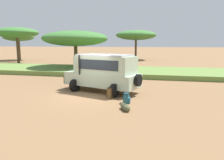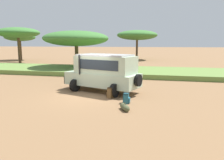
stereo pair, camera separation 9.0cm
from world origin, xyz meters
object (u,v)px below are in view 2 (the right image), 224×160
Objects in this scene: acacia_tree_left_mid at (18,33)px; acacia_tree_right_mid at (137,35)px; acacia_tree_centre_back at (76,39)px; duffel_bag_low_black_case at (125,107)px; backpack_cluster_center at (126,98)px; safari_vehicle at (104,72)px; backpack_beside_front_wheel at (111,93)px; acacia_tree_far_left at (20,37)px.

acacia_tree_right_mid reaches higher than acacia_tree_left_mid.
duffel_bag_low_black_case is at bearing -60.14° from acacia_tree_centre_back.
backpack_cluster_center is 30.97m from acacia_tree_right_mid.
backpack_beside_front_wheel is at bearing -61.95° from safari_vehicle.
duffel_bag_low_black_case is 0.12× the size of acacia_tree_left_mid.
acacia_tree_right_mid reaches higher than backpack_cluster_center.
acacia_tree_right_mid is at bearing 16.06° from acacia_tree_far_left.
acacia_tree_right_mid reaches higher than acacia_tree_centre_back.
acacia_tree_centre_back reaches higher than backpack_beside_front_wheel.
acacia_tree_centre_back is 18.23m from acacia_tree_right_mid.
acacia_tree_centre_back is (15.66, -11.54, -0.51)m from acacia_tree_far_left.
acacia_tree_far_left is at bearing 134.65° from safari_vehicle.
backpack_beside_front_wheel is at bearing 140.00° from backpack_cluster_center.
backpack_cluster_center is (1.07, -0.90, -0.04)m from backpack_beside_front_wheel.
backpack_beside_front_wheel is at bearing -86.24° from acacia_tree_right_mid.
backpack_cluster_center is at bearing -46.00° from acacia_tree_far_left.
backpack_beside_front_wheel is 32.97m from acacia_tree_far_left.
acacia_tree_left_mid is at bearing 137.92° from safari_vehicle.
safari_vehicle is 8.67× the size of backpack_beside_front_wheel.
backpack_cluster_center is (1.92, -2.50, -1.03)m from safari_vehicle.
backpack_beside_front_wheel is 26.01m from acacia_tree_left_mid.
acacia_tree_left_mid is (-17.76, 16.04, 3.37)m from safari_vehicle.
acacia_tree_centre_back reaches higher than duffel_bag_low_black_case.
safari_vehicle is 2.06m from backpack_beside_front_wheel.
acacia_tree_left_mid is (-18.61, 17.64, 4.35)m from backpack_beside_front_wheel.
acacia_tree_centre_back is at bearing -25.38° from acacia_tree_left_mid.
duffel_bag_low_black_case is 0.14× the size of acacia_tree_far_left.
backpack_cluster_center is 34.36m from acacia_tree_far_left.
backpack_cluster_center is at bearing -84.35° from acacia_tree_right_mid.
acacia_tree_centre_back reaches higher than safari_vehicle.
acacia_tree_left_mid is at bearing 135.07° from duffel_bag_low_black_case.
safari_vehicle is 28.23m from acacia_tree_right_mid.
duffel_bag_low_black_case is at bearing -44.93° from acacia_tree_left_mid.
backpack_beside_front_wheel is 0.82× the size of duffel_bag_low_black_case.
acacia_tree_far_left is 0.84× the size of acacia_tree_left_mid.
safari_vehicle is at bearing 118.05° from backpack_beside_front_wheel.
backpack_cluster_center is 0.07× the size of acacia_tree_right_mid.
backpack_cluster_center is 27.40m from acacia_tree_left_mid.
acacia_tree_left_mid reaches higher than acacia_tree_far_left.
acacia_tree_left_mid is at bearing 154.62° from acacia_tree_centre_back.
safari_vehicle is 10.12× the size of backpack_cluster_center.
acacia_tree_right_mid is (20.69, 5.96, 0.41)m from acacia_tree_far_left.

